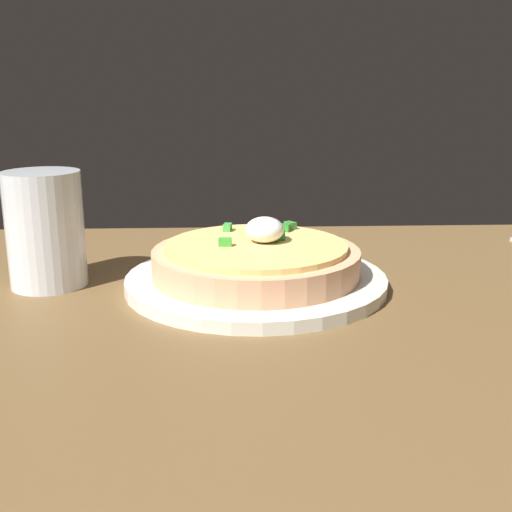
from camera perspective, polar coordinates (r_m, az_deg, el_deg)
The scene contains 4 objects.
dining_table at distance 56.04cm, azimuth 1.35°, elevation -6.88°, with size 127.24×74.07×2.12cm, color brown.
plate at distance 64.55cm, azimuth 0.00°, elevation -2.24°, with size 26.41×26.41×1.24cm, color silver.
pizza at distance 63.93cm, azimuth 0.02°, elevation -0.28°, with size 20.95×20.95×5.85cm.
cup_near at distance 67.27cm, azimuth -18.39°, elevation 1.92°, with size 7.67×7.67×11.70cm.
Camera 1 is at (3.50, 51.72, 22.34)cm, focal length 44.49 mm.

